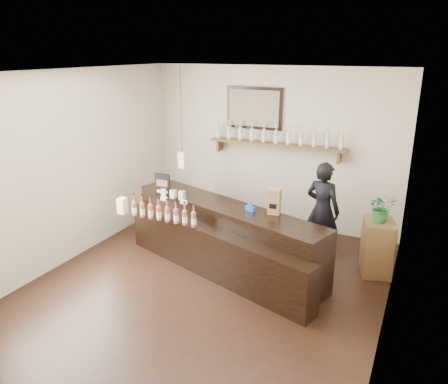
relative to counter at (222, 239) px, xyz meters
name	(u,v)px	position (x,y,z in m)	size (l,w,h in m)	color
ground	(208,285)	(0.07, -0.58, -0.43)	(5.00, 5.00, 0.00)	black
room_shell	(206,163)	(0.07, -0.58, 1.27)	(5.00, 5.00, 5.00)	beige
back_wall_decor	(262,128)	(-0.09, 1.80, 1.33)	(2.66, 0.96, 1.69)	brown
counter	(222,239)	(0.00, 0.00, 0.00)	(3.29, 1.85, 1.07)	black
promo_sign	(162,185)	(-1.03, 0.07, 0.66)	(0.26, 0.04, 0.36)	black
paper_bag	(274,201)	(0.75, 0.09, 0.66)	(0.17, 0.13, 0.36)	olive
tape_dispenser	(250,208)	(0.41, 0.06, 0.53)	(0.15, 0.10, 0.12)	#1742A5
side_cabinet	(377,247)	(2.07, 0.77, -0.04)	(0.51, 0.62, 0.78)	brown
potted_plant	(382,208)	(2.07, 0.77, 0.55)	(0.36, 0.31, 0.40)	#296831
shopkeeper	(323,204)	(1.22, 0.97, 0.41)	(0.61, 0.40, 1.69)	black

